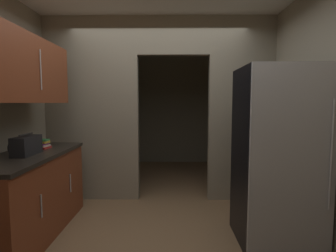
# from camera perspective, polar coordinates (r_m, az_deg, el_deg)

# --- Properties ---
(ground) EXTENTS (20.00, 20.00, 0.00)m
(ground) POSITION_cam_1_polar(r_m,az_deg,el_deg) (2.93, -3.17, -24.47)
(ground) COLOR brown
(kitchen_partition) EXTENTS (3.33, 0.12, 2.67)m
(kitchen_partition) POSITION_cam_1_polar(r_m,az_deg,el_deg) (3.87, -2.97, 4.81)
(kitchen_partition) COLOR gray
(kitchen_partition) RESTS_ON ground
(adjoining_room_shell) EXTENTS (3.33, 2.56, 2.67)m
(adjoining_room_shell) POSITION_cam_1_polar(r_m,az_deg,el_deg) (5.63, -1.11, 3.98)
(adjoining_room_shell) COLOR gray
(adjoining_room_shell) RESTS_ON ground
(refrigerator) EXTENTS (0.76, 0.75, 1.79)m
(refrigerator) POSITION_cam_1_polar(r_m,az_deg,el_deg) (2.91, 22.56, -6.13)
(refrigerator) COLOR black
(refrigerator) RESTS_ON ground
(lower_cabinet_run) EXTENTS (0.63, 1.62, 0.90)m
(lower_cabinet_run) POSITION_cam_1_polar(r_m,az_deg,el_deg) (3.28, -27.90, -13.11)
(lower_cabinet_run) COLOR brown
(lower_cabinet_run) RESTS_ON ground
(upper_cabinet_counterside) EXTENTS (0.36, 1.46, 0.68)m
(upper_cabinet_counterside) POSITION_cam_1_polar(r_m,az_deg,el_deg) (3.14, -28.92, 10.65)
(upper_cabinet_counterside) COLOR brown
(boombox) EXTENTS (0.17, 0.35, 0.22)m
(boombox) POSITION_cam_1_polar(r_m,az_deg,el_deg) (3.09, -28.42, -3.76)
(boombox) COLOR black
(boombox) RESTS_ON lower_cabinet_run
(book_stack) EXTENTS (0.14, 0.16, 0.11)m
(book_stack) POSITION_cam_1_polar(r_m,az_deg,el_deg) (3.45, -25.46, -3.62)
(book_stack) COLOR red
(book_stack) RESTS_ON lower_cabinet_run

